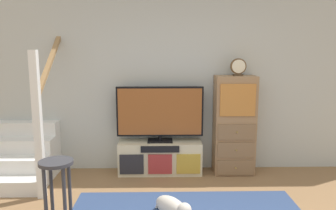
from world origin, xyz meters
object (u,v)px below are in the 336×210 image
media_console (160,157)px  dog (173,207)px  bar_stool_near (57,179)px  side_cabinet (234,125)px  television (160,113)px  desk_clock (238,67)px

media_console → dog: media_console is taller
bar_stool_near → side_cabinet: bearing=35.9°
media_console → side_cabinet: 1.18m
television → side_cabinet: size_ratio=0.87×
television → desk_clock: (1.10, -0.03, 0.65)m
desk_clock → dog: (-0.97, -1.31, -1.44)m
media_console → desk_clock: size_ratio=4.90×
television → bar_stool_near: bearing=-123.7°
television → bar_stool_near: television is taller
side_cabinet → bar_stool_near: side_cabinet is taller
television → side_cabinet: side_cabinet is taller
television → desk_clock: size_ratio=5.08×
media_console → television: (-0.00, 0.02, 0.67)m
media_console → side_cabinet: side_cabinet is taller
bar_stool_near → dog: (1.16, 0.19, -0.42)m
media_console → desk_clock: (1.10, -0.00, 1.32)m
side_cabinet → dog: 1.73m
side_cabinet → desk_clock: size_ratio=5.82×
side_cabinet → bar_stool_near: 2.60m
dog → television: bearing=95.9°
television → side_cabinet: bearing=-0.7°
side_cabinet → dog: size_ratio=3.08×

